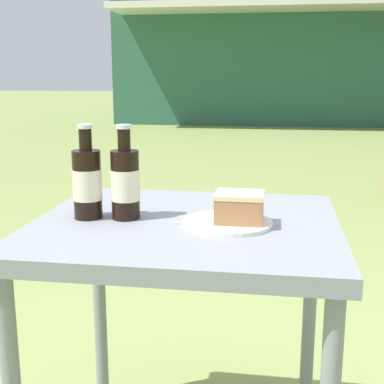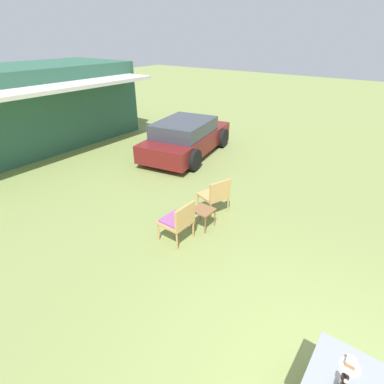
{
  "view_description": "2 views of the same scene",
  "coord_description": "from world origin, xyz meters",
  "px_view_note": "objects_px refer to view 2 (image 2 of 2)",
  "views": [
    {
      "loc": [
        0.21,
        -1.25,
        1.09
      ],
      "look_at": [
        0.0,
        0.1,
        0.78
      ],
      "focal_mm": 50.0,
      "sensor_mm": 36.0,
      "label": 1
    },
    {
      "loc": [
        -2.39,
        0.17,
        3.81
      ],
      "look_at": [
        1.99,
        3.43,
        0.9
      ],
      "focal_mm": 28.0,
      "sensor_mm": 36.0,
      "label": 2
    }
  ],
  "objects_px": {
    "patio_table": "(343,379)",
    "cola_bottle_near": "(343,381)",
    "wicker_chair_cushioned": "(178,220)",
    "garden_side_table": "(203,212)",
    "parked_car": "(186,137)",
    "cake_on_plate": "(350,364)",
    "wicker_chair_plain": "(216,194)"
  },
  "relations": [
    {
      "from": "garden_side_table",
      "to": "patio_table",
      "type": "bearing_deg",
      "value": -123.64
    },
    {
      "from": "parked_car",
      "to": "patio_table",
      "type": "relative_size",
      "value": 5.65
    },
    {
      "from": "wicker_chair_cushioned",
      "to": "cola_bottle_near",
      "type": "relative_size",
      "value": 3.79
    },
    {
      "from": "wicker_chair_cushioned",
      "to": "parked_car",
      "type": "bearing_deg",
      "value": -143.0
    },
    {
      "from": "wicker_chair_cushioned",
      "to": "patio_table",
      "type": "height_order",
      "value": "wicker_chair_cushioned"
    },
    {
      "from": "parked_car",
      "to": "wicker_chair_cushioned",
      "type": "xyz_separation_m",
      "value": [
        -4.07,
        -2.93,
        -0.11
      ]
    },
    {
      "from": "wicker_chair_plain",
      "to": "patio_table",
      "type": "distance_m",
      "value": 4.41
    },
    {
      "from": "wicker_chair_plain",
      "to": "garden_side_table",
      "type": "height_order",
      "value": "wicker_chair_plain"
    },
    {
      "from": "parked_car",
      "to": "patio_table",
      "type": "height_order",
      "value": "parked_car"
    },
    {
      "from": "parked_car",
      "to": "cake_on_plate",
      "type": "relative_size",
      "value": 19.76
    },
    {
      "from": "parked_car",
      "to": "cake_on_plate",
      "type": "xyz_separation_m",
      "value": [
        -5.42,
        -6.35,
        0.16
      ]
    },
    {
      "from": "cake_on_plate",
      "to": "patio_table",
      "type": "bearing_deg",
      "value": 170.54
    },
    {
      "from": "cake_on_plate",
      "to": "cola_bottle_near",
      "type": "relative_size",
      "value": 0.91
    },
    {
      "from": "garden_side_table",
      "to": "parked_car",
      "type": "bearing_deg",
      "value": 42.27
    },
    {
      "from": "garden_side_table",
      "to": "cola_bottle_near",
      "type": "xyz_separation_m",
      "value": [
        -2.33,
        -3.27,
        0.45
      ]
    },
    {
      "from": "garden_side_table",
      "to": "patio_table",
      "type": "relative_size",
      "value": 0.59
    },
    {
      "from": "wicker_chair_plain",
      "to": "cola_bottle_near",
      "type": "relative_size",
      "value": 3.79
    },
    {
      "from": "cake_on_plate",
      "to": "garden_side_table",
      "type": "bearing_deg",
      "value": 58.02
    },
    {
      "from": "parked_car",
      "to": "wicker_chair_plain",
      "type": "bearing_deg",
      "value": -143.09
    },
    {
      "from": "parked_car",
      "to": "patio_table",
      "type": "xyz_separation_m",
      "value": [
        -5.54,
        -6.33,
        0.04
      ]
    },
    {
      "from": "cola_bottle_near",
      "to": "garden_side_table",
      "type": "bearing_deg",
      "value": 54.55
    },
    {
      "from": "parked_car",
      "to": "wicker_chair_cushioned",
      "type": "height_order",
      "value": "parked_car"
    },
    {
      "from": "wicker_chair_cushioned",
      "to": "wicker_chair_plain",
      "type": "xyz_separation_m",
      "value": [
        1.36,
        -0.02,
        0.01
      ]
    },
    {
      "from": "garden_side_table",
      "to": "cola_bottle_near",
      "type": "distance_m",
      "value": 4.04
    },
    {
      "from": "garden_side_table",
      "to": "wicker_chair_plain",
      "type": "bearing_deg",
      "value": 8.73
    },
    {
      "from": "patio_table",
      "to": "cola_bottle_near",
      "type": "relative_size",
      "value": 3.18
    },
    {
      "from": "wicker_chair_cushioned",
      "to": "cola_bottle_near",
      "type": "bearing_deg",
      "value": 65.63
    },
    {
      "from": "wicker_chair_cushioned",
      "to": "cola_bottle_near",
      "type": "distance_m",
      "value": 3.78
    },
    {
      "from": "parked_car",
      "to": "cake_on_plate",
      "type": "bearing_deg",
      "value": -141.1
    },
    {
      "from": "patio_table",
      "to": "cola_bottle_near",
      "type": "bearing_deg",
      "value": 179.18
    },
    {
      "from": "wicker_chair_plain",
      "to": "cake_on_plate",
      "type": "distance_m",
      "value": 4.36
    },
    {
      "from": "parked_car",
      "to": "patio_table",
      "type": "bearing_deg",
      "value": -141.82
    }
  ]
}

